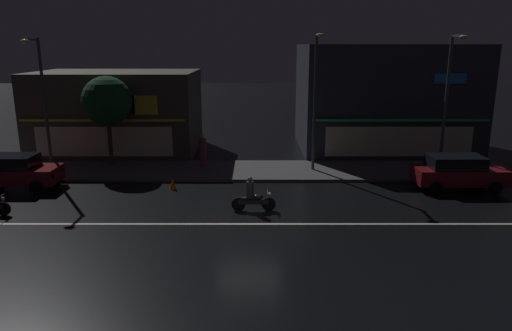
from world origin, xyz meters
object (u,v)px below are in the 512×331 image
parked_car_near_kerb (457,171)px  traffic_cone (172,184)px  motorcycle_lead (252,197)px  pedestrian_on_sidewalk (202,152)px  parked_car_trailing (12,171)px  streetlamp_mid (315,92)px  streetlamp_east (448,93)px  streetlamp_west (41,96)px

parked_car_near_kerb → traffic_cone: 14.07m
motorcycle_lead → traffic_cone: size_ratio=3.45×
pedestrian_on_sidewalk → parked_car_trailing: 9.76m
streetlamp_mid → streetlamp_east: bearing=-3.8°
streetlamp_east → parked_car_near_kerb: streetlamp_east is taller
parked_car_trailing → parked_car_near_kerb: bearing=-0.2°
motorcycle_lead → traffic_cone: 5.06m
streetlamp_east → parked_car_near_kerb: bearing=-94.0°
streetlamp_west → streetlamp_mid: 14.29m
streetlamp_mid → parked_car_near_kerb: streetlamp_mid is taller
pedestrian_on_sidewalk → parked_car_near_kerb: size_ratio=0.42×
streetlamp_west → pedestrian_on_sidewalk: bearing=12.7°
streetlamp_mid → traffic_cone: bearing=-157.0°
streetlamp_mid → streetlamp_west: bearing=-176.5°
streetlamp_mid → parked_car_trailing: size_ratio=1.72×
streetlamp_west → streetlamp_mid: (14.27, 0.86, 0.15)m
pedestrian_on_sidewalk → parked_car_trailing: bearing=4.6°
pedestrian_on_sidewalk → parked_car_near_kerb: 13.57m
streetlamp_mid → pedestrian_on_sidewalk: (-6.23, 0.94, -3.51)m
streetlamp_mid → streetlamp_east: (6.93, -0.46, -0.05)m
streetlamp_east → traffic_cone: bearing=-169.5°
streetlamp_east → parked_car_trailing: size_ratio=1.70×
streetlamp_west → pedestrian_on_sidewalk: 8.89m
streetlamp_west → streetlamp_east: streetlamp_east is taller
streetlamp_mid → traffic_cone: 8.98m
streetlamp_east → traffic_cone: streetlamp_east is taller
streetlamp_west → traffic_cone: size_ratio=12.94×
traffic_cone → streetlamp_east: bearing=10.5°
streetlamp_west → parked_car_near_kerb: bearing=-5.8°
streetlamp_west → pedestrian_on_sidewalk: size_ratio=3.91×
streetlamp_mid → parked_car_near_kerb: bearing=-24.0°
streetlamp_east → streetlamp_west: bearing=-178.9°
streetlamp_east → parked_car_trailing: 22.55m
streetlamp_mid → parked_car_trailing: streetlamp_mid is taller
streetlamp_east → parked_car_near_kerb: 4.39m
parked_car_near_kerb → motorcycle_lead: size_ratio=2.26×
pedestrian_on_sidewalk → parked_car_trailing: (-8.96, -3.85, -0.11)m
streetlamp_west → streetlamp_east: (21.20, 0.41, 0.11)m
parked_car_near_kerb → motorcycle_lead: bearing=17.7°
streetlamp_mid → pedestrian_on_sidewalk: bearing=171.4°
pedestrian_on_sidewalk → motorcycle_lead: (2.89, -7.17, -0.34)m
pedestrian_on_sidewalk → traffic_cone: size_ratio=3.31×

